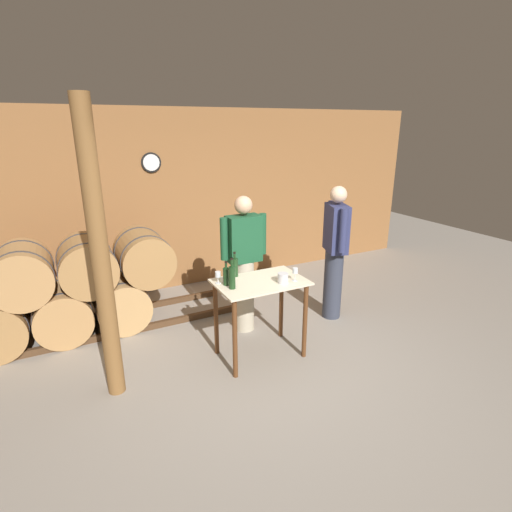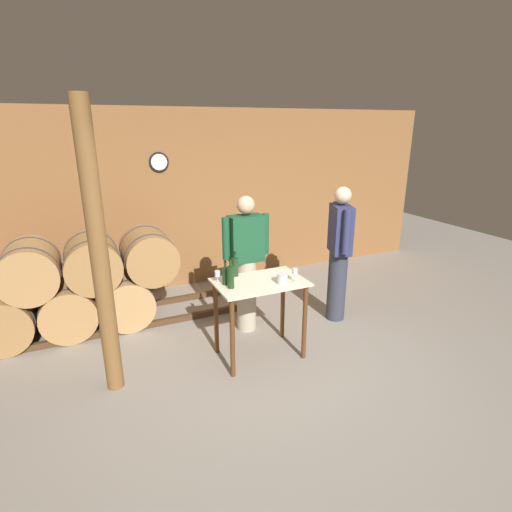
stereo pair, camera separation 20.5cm
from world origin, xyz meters
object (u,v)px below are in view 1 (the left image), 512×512
Objects in this scene: wooden_post at (100,259)px; wine_glass_near_center at (295,271)px; wine_bottle_far_left at (226,276)px; person_visitor_with_scarf at (244,262)px; wine_bottle_left at (232,277)px; wine_bottle_center at (235,267)px; person_host at (335,250)px; ice_bucket at (283,278)px; wine_glass_near_left at (218,275)px.

wooden_post is 18.40× the size of wine_glass_near_center.
wine_bottle_far_left is 0.15× the size of person_visitor_with_scarf.
wine_glass_near_center is (0.67, -0.12, -0.02)m from wine_bottle_left.
wine_bottle_center reaches higher than wine_glass_near_center.
ice_bucket is at bearing -153.42° from person_host.
person_visitor_with_scarf reaches higher than wine_bottle_far_left.
wooden_post is 24.13× the size of ice_bucket.
wine_bottle_center is (0.18, 0.19, 0.01)m from wine_bottle_far_left.
wine_bottle_far_left is 0.12m from wine_bottle_left.
person_host is at bearing 6.76° from wooden_post.
wine_glass_near_center is at bearing -4.80° from ice_bucket.
person_host is (1.10, 0.55, -0.01)m from ice_bucket.
person_host reaches higher than wine_bottle_far_left.
wine_bottle_far_left is at bearing -54.59° from wine_glass_near_left.
person_visitor_with_scarf is at bearing 169.35° from person_host.
wine_bottle_center is at bearing 140.61° from wine_glass_near_center.
ice_bucket is 0.07× the size of person_visitor_with_scarf.
wine_glass_near_center is 1.31× the size of ice_bucket.
wine_glass_near_center is at bearing -9.90° from wine_bottle_left.
wine_bottle_center is at bearing 132.14° from ice_bucket.
person_visitor_with_scarf is at bearing 50.05° from wine_bottle_far_left.
person_host is at bearing 11.46° from wine_bottle_far_left.
wine_bottle_center is 2.18× the size of wine_glass_near_left.
ice_bucket is 0.06× the size of person_host.
wine_glass_near_center is at bearing -74.37° from person_visitor_with_scarf.
wooden_post reaches higher than ice_bucket.
wine_glass_near_center is at bearing -7.03° from wooden_post.
ice_bucket is at bearing -26.44° from wine_glass_near_left.
wine_bottle_center is (0.16, 0.30, -0.02)m from wine_bottle_left.
wine_bottle_far_left is at bearing 161.49° from wine_glass_near_center.
person_host is 1.20m from person_visitor_with_scarf.
wooden_post is at bearing 174.60° from wine_bottle_left.
wooden_post is 1.18m from wine_glass_near_left.
ice_bucket is at bearing -7.21° from wooden_post.
wine_bottle_far_left is (1.17, 0.00, -0.36)m from wooden_post.
wine_glass_near_left is (-0.07, 0.20, -0.03)m from wine_bottle_left.
wine_bottle_center is at bearing 45.91° from wine_bottle_far_left.
person_visitor_with_scarf reaches higher than wine_bottle_center.
wine_bottle_center is at bearing -174.23° from person_host.
wooden_post is 1.60× the size of person_visitor_with_scarf.
wine_bottle_far_left is 1.77× the size of wine_glass_near_center.
wine_bottle_center is at bearing 7.83° from wooden_post.
wine_glass_near_center reaches higher than ice_bucket.
wooden_post is 2.87m from person_host.
person_host is (1.65, 0.33, -0.06)m from wine_bottle_far_left.
wine_bottle_far_left is at bearing 158.23° from ice_bucket.
wine_bottle_left reaches higher than wine_glass_near_center.
wine_bottle_far_left is 2.32× the size of ice_bucket.
wine_bottle_center is 0.17× the size of person_visitor_with_scarf.
wooden_post is at bearing -179.99° from wine_bottle_far_left.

